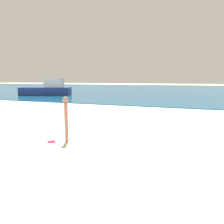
# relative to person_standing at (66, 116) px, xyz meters

# --- Properties ---
(water) EXTENTS (160.00, 60.00, 0.06)m
(water) POSITION_rel_person_standing_xyz_m (1.23, 39.63, -0.86)
(water) COLOR #14567F
(water) RESTS_ON ground
(person_standing) EXTENTS (0.21, 0.33, 1.56)m
(person_standing) POSITION_rel_person_standing_xyz_m (0.00, 0.00, 0.00)
(person_standing) COLOR #936B4C
(person_standing) RESTS_ON ground
(frisbee) EXTENTS (0.27, 0.27, 0.03)m
(frisbee) POSITION_rel_person_standing_xyz_m (-0.48, -0.22, -0.87)
(frisbee) COLOR #E51E4C
(frisbee) RESTS_ON ground
(boat_near) EXTENTS (6.69, 3.93, 2.17)m
(boat_near) POSITION_rel_person_standing_xyz_m (-12.99, 16.01, -0.08)
(boat_near) COLOR navy
(boat_near) RESTS_ON water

